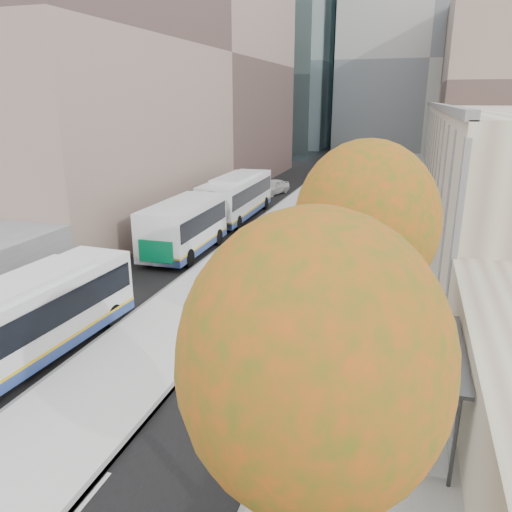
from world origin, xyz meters
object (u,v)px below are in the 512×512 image
at_px(bus_shelter, 432,362).
at_px(cyclist, 264,396).
at_px(distant_car, 273,187).
at_px(bus_far, 218,207).

relative_size(bus_shelter, cyclist, 1.98).
bearing_deg(bus_shelter, cyclist, -169.84).
bearing_deg(distant_car, cyclist, -58.29).
bearing_deg(bus_far, bus_shelter, -55.61).
relative_size(bus_shelter, distant_car, 1.05).
height_order(bus_far, distant_car, bus_far).
bearing_deg(cyclist, bus_shelter, 18.76).
distance_m(bus_far, distant_car, 14.51).
bearing_deg(cyclist, bus_far, 123.28).
distance_m(bus_shelter, cyclist, 4.61).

